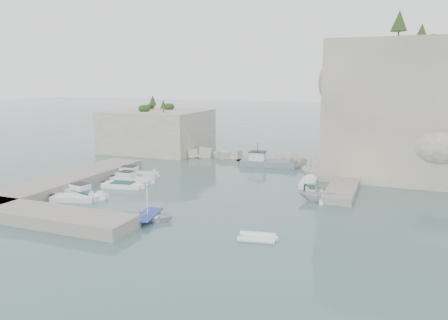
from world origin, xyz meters
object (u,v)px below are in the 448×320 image
at_px(tender_east_b, 313,192).
at_px(tender_east_a, 317,201).
at_px(motorboat_b, 133,182).
at_px(inflatable_dinghy, 257,240).
at_px(motorboat_a, 136,176).
at_px(motorboat_c, 123,187).
at_px(motorboat_d, 86,196).
at_px(motorboat_e, 74,200).
at_px(rowboat, 148,220).
at_px(tender_east_d, 317,177).
at_px(tender_east_c, 308,185).
at_px(work_boat, 268,166).

bearing_deg(tender_east_b, tender_east_a, 170.96).
relative_size(motorboat_b, inflatable_dinghy, 1.84).
xyz_separation_m(motorboat_a, motorboat_c, (1.91, -5.59, 0.00)).
bearing_deg(motorboat_d, motorboat_e, -76.70).
distance_m(motorboat_a, rowboat, 18.31).
height_order(motorboat_b, motorboat_c, motorboat_b).
distance_m(tender_east_a, tender_east_b, 3.57).
distance_m(tender_east_b, tender_east_d, 7.75).
xyz_separation_m(motorboat_c, tender_east_c, (19.70, 9.03, 0.00)).
distance_m(inflatable_dinghy, tender_east_c, 19.21).
xyz_separation_m(rowboat, tender_east_c, (10.76, 18.19, 0.00)).
relative_size(motorboat_e, rowboat, 1.04).
distance_m(motorboat_b, motorboat_c, 2.74).
bearing_deg(tender_east_b, motorboat_e, 93.07).
distance_m(motorboat_b, tender_east_a, 22.33).
relative_size(inflatable_dinghy, tender_east_c, 0.61).
bearing_deg(tender_east_d, motorboat_e, 145.36).
distance_m(tender_east_a, work_boat, 18.54).
xyz_separation_m(motorboat_d, rowboat, (10.39, -4.41, 0.00)).
distance_m(motorboat_d, rowboat, 11.29).
bearing_deg(motorboat_b, inflatable_dinghy, -35.52).
distance_m(motorboat_c, motorboat_d, 4.97).
bearing_deg(motorboat_e, motorboat_a, 73.69).
relative_size(motorboat_a, motorboat_b, 1.10).
bearing_deg(tender_east_b, motorboat_b, 72.61).
relative_size(motorboat_c, motorboat_d, 0.84).
bearing_deg(tender_east_c, motorboat_b, 102.97).
height_order(motorboat_a, tender_east_c, motorboat_a).
distance_m(motorboat_e, inflatable_dinghy, 21.23).
xyz_separation_m(inflatable_dinghy, tender_east_b, (1.41, 16.14, 0.00)).
bearing_deg(tender_east_d, work_boat, 70.91).
xyz_separation_m(motorboat_a, tender_east_b, (22.75, 0.37, 0.00)).
height_order(motorboat_e, tender_east_d, tender_east_d).
xyz_separation_m(motorboat_e, tender_east_d, (21.36, 20.13, 0.00)).
relative_size(rowboat, tender_east_b, 1.18).
xyz_separation_m(tender_east_c, work_boat, (-7.56, 9.30, 0.00)).
bearing_deg(tender_east_a, motorboat_e, 92.35).
xyz_separation_m(tender_east_c, tender_east_d, (0.19, 4.62, 0.00)).
height_order(motorboat_c, tender_east_a, tender_east_a).
xyz_separation_m(motorboat_a, tender_east_d, (21.80, 8.06, 0.00)).
height_order(motorboat_a, motorboat_b, same).
bearing_deg(tender_east_a, inflatable_dinghy, 150.31).
bearing_deg(motorboat_e, rowboat, -32.81).
relative_size(tender_east_d, work_boat, 0.49).
xyz_separation_m(motorboat_b, inflatable_dinghy, (19.87, -12.89, 0.00)).
relative_size(motorboat_b, work_boat, 0.68).
bearing_deg(motorboat_d, tender_east_c, 46.91).
bearing_deg(motorboat_e, tender_east_a, 2.75).
bearing_deg(motorboat_a, motorboat_d, -99.46).
distance_m(motorboat_a, motorboat_b, 3.23).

